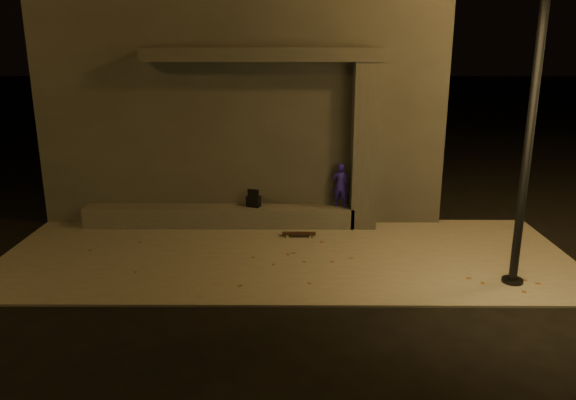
{
  "coord_description": "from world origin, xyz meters",
  "views": [
    {
      "loc": [
        0.11,
        -8.25,
        4.05
      ],
      "look_at": [
        0.05,
        2.0,
        1.14
      ],
      "focal_mm": 35.0,
      "sensor_mm": 36.0,
      "label": 1
    }
  ],
  "objects_px": {
    "skateboarder": "(340,185)",
    "backpack": "(254,200)",
    "column": "(365,147)",
    "street_lamp_0": "(540,45)",
    "skateboard": "(299,234)"
  },
  "relations": [
    {
      "from": "column",
      "to": "street_lamp_0",
      "type": "xyz_separation_m",
      "value": [
        2.24,
        -3.05,
        2.15
      ]
    },
    {
      "from": "skateboard",
      "to": "skateboarder",
      "type": "bearing_deg",
      "value": 39.02
    },
    {
      "from": "skateboarder",
      "to": "backpack",
      "type": "bearing_deg",
      "value": 12.95
    },
    {
      "from": "backpack",
      "to": "skateboard",
      "type": "height_order",
      "value": "backpack"
    },
    {
      "from": "street_lamp_0",
      "to": "skateboarder",
      "type": "bearing_deg",
      "value": 131.94
    },
    {
      "from": "backpack",
      "to": "street_lamp_0",
      "type": "relative_size",
      "value": 0.06
    },
    {
      "from": "column",
      "to": "street_lamp_0",
      "type": "height_order",
      "value": "street_lamp_0"
    },
    {
      "from": "skateboarder",
      "to": "column",
      "type": "bearing_deg",
      "value": -167.05
    },
    {
      "from": "street_lamp_0",
      "to": "skateboard",
      "type": "bearing_deg",
      "value": 147.65
    },
    {
      "from": "column",
      "to": "skateboard",
      "type": "bearing_deg",
      "value": -152.92
    },
    {
      "from": "skateboarder",
      "to": "backpack",
      "type": "height_order",
      "value": "skateboarder"
    },
    {
      "from": "backpack",
      "to": "street_lamp_0",
      "type": "bearing_deg",
      "value": -12.86
    },
    {
      "from": "skateboard",
      "to": "street_lamp_0",
      "type": "bearing_deg",
      "value": -31.56
    },
    {
      "from": "column",
      "to": "skateboard",
      "type": "distance_m",
      "value": 2.36
    },
    {
      "from": "backpack",
      "to": "column",
      "type": "bearing_deg",
      "value": 20.29
    }
  ]
}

